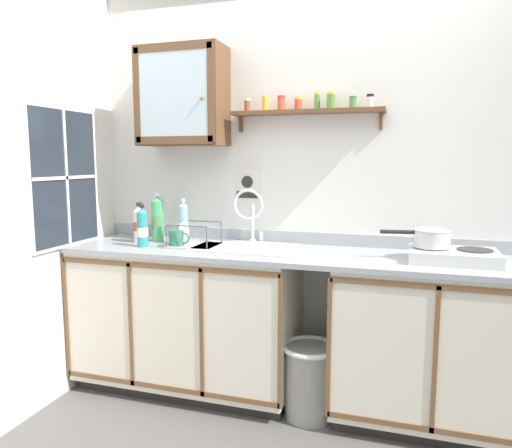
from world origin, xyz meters
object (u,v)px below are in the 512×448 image
object	(u,v)px
wall_cabinet	(182,97)
warning_sign	(247,187)
bottle_detergent_teal_1	(143,228)
trash_bin	(310,379)
bottle_soda_green_2	(158,219)
sink	(244,251)
saucepan	(431,237)
bottle_opaque_white_3	(140,224)
bottle_water_blue_0	(183,224)
mug	(177,239)
hot_plate_stove	(453,256)
dish_rack	(193,243)

from	to	relation	value
wall_cabinet	warning_sign	distance (m)	0.72
bottle_detergent_teal_1	trash_bin	distance (m)	1.37
bottle_soda_green_2	wall_cabinet	world-z (taller)	wall_cabinet
warning_sign	sink	bearing A→B (deg)	-75.57
saucepan	bottle_opaque_white_3	xyz separation A→B (m)	(-1.82, 0.02, -0.00)
bottle_opaque_white_3	wall_cabinet	xyz separation A→B (m)	(0.26, 0.14, 0.83)
bottle_water_blue_0	mug	xyz separation A→B (m)	(0.00, -0.10, -0.08)
bottle_soda_green_2	saucepan	bearing A→B (deg)	-3.34
hot_plate_stove	saucepan	bearing A→B (deg)	168.77
bottle_soda_green_2	dish_rack	xyz separation A→B (m)	(0.31, -0.11, -0.13)
hot_plate_stove	bottle_soda_green_2	distance (m)	1.85
sink	dish_rack	distance (m)	0.33
hot_plate_stove	dish_rack	xyz separation A→B (m)	(-1.53, 0.01, -0.01)
sink	wall_cabinet	xyz separation A→B (m)	(-0.47, 0.13, 0.97)
warning_sign	trash_bin	xyz separation A→B (m)	(0.52, -0.43, -1.08)
sink	saucepan	size ratio (longest dim) A/B	1.59
bottle_opaque_white_3	bottle_soda_green_2	bearing A→B (deg)	41.59
bottle_detergent_teal_1	trash_bin	bearing A→B (deg)	-1.05
hot_plate_stove	bottle_water_blue_0	world-z (taller)	bottle_water_blue_0
bottle_detergent_teal_1	wall_cabinet	distance (m)	0.89
wall_cabinet	dish_rack	bearing A→B (deg)	-50.96
bottle_detergent_teal_1	bottle_opaque_white_3	world-z (taller)	bottle_detergent_teal_1
bottle_opaque_white_3	dish_rack	bearing A→B (deg)	-4.73
bottle_soda_green_2	dish_rack	distance (m)	0.35
warning_sign	trash_bin	bearing A→B (deg)	-39.32
mug	trash_bin	xyz separation A→B (m)	(0.87, -0.07, -0.77)
bottle_water_blue_0	hot_plate_stove	bearing A→B (deg)	-1.86
saucepan	wall_cabinet	bearing A→B (deg)	174.14
mug	wall_cabinet	size ratio (longest dim) A/B	0.22
wall_cabinet	warning_sign	xyz separation A→B (m)	(0.40, 0.13, -0.58)
bottle_soda_green_2	warning_sign	distance (m)	0.64
saucepan	dish_rack	distance (m)	1.42
saucepan	warning_sign	distance (m)	1.22
trash_bin	sink	bearing A→B (deg)	159.61
hot_plate_stove	bottle_water_blue_0	size ratio (longest dim) A/B	1.53
sink	bottle_water_blue_0	bearing A→B (deg)	-179.53
wall_cabinet	trash_bin	world-z (taller)	wall_cabinet
bottle_soda_green_2	mug	xyz separation A→B (m)	(0.22, -0.17, -0.09)
mug	bottle_opaque_white_3	bearing A→B (deg)	163.82
sink	bottle_detergent_teal_1	size ratio (longest dim) A/B	2.23
saucepan	bottle_opaque_white_3	distance (m)	1.82
saucepan	wall_cabinet	xyz separation A→B (m)	(-1.55, 0.16, 0.83)
sink	bottle_detergent_teal_1	world-z (taller)	sink
dish_rack	bottle_soda_green_2	bearing A→B (deg)	159.99
hot_plate_stove	wall_cabinet	size ratio (longest dim) A/B	0.72
saucepan	trash_bin	distance (m)	1.06
dish_rack	trash_bin	xyz separation A→B (m)	(0.78, -0.12, -0.74)
bottle_detergent_teal_1	dish_rack	distance (m)	0.33
dish_rack	wall_cabinet	world-z (taller)	wall_cabinet
mug	warning_sign	world-z (taller)	warning_sign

